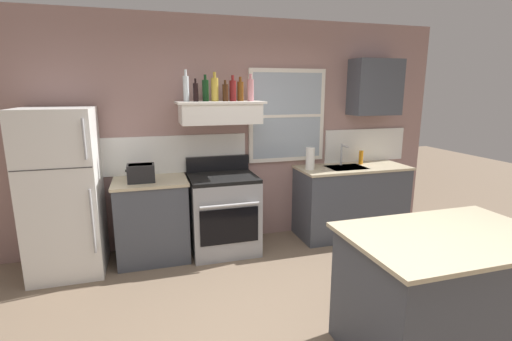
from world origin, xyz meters
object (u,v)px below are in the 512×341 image
toaster (141,173)px  bottle_dark_green_wine (205,90)px  paper_towel_roll (310,159)px  bottle_red_label_wine (233,90)px  bottle_amber_wine (240,91)px  refrigerator (63,193)px  dish_soap_bottle (361,157)px  bottle_brown_stout (225,92)px  bottle_clear_tall (186,88)px  bottle_balsamic_dark (196,92)px  kitchen_island (443,294)px  stove_range (223,213)px  bottle_rose_pink (251,90)px  bottle_champagne_gold_foil (215,89)px

toaster → bottle_dark_green_wine: (0.74, 0.16, 0.86)m
bottle_dark_green_wine → paper_towel_roll: size_ratio=1.07×
bottle_red_label_wine → bottle_amber_wine: 0.10m
paper_towel_roll → bottle_dark_green_wine: bearing=175.5°
refrigerator → dish_soap_bottle: (3.53, 0.16, 0.15)m
bottle_red_label_wine → dish_soap_bottle: bearing=1.3°
bottle_red_label_wine → paper_towel_roll: (0.95, -0.06, -0.82)m
bottle_brown_stout → bottle_clear_tall: bearing=175.0°
bottle_brown_stout → dish_soap_bottle: 2.01m
bottle_balsamic_dark → bottle_dark_green_wine: bearing=33.5°
refrigerator → toaster: bearing=-0.3°
bottle_dark_green_wine → kitchen_island: bearing=-60.6°
bottle_brown_stout → paper_towel_roll: (1.04, -0.03, -0.80)m
refrigerator → bottle_clear_tall: bottle_clear_tall is taller
dish_soap_bottle → stove_range: bearing=-175.8°
bottle_balsamic_dark → bottle_red_label_wine: (0.42, 0.04, 0.02)m
bottle_balsamic_dark → dish_soap_bottle: size_ratio=1.35×
bottle_clear_tall → refrigerator: bearing=-174.5°
paper_towel_roll → toaster: bearing=-178.2°
bottle_balsamic_dark → bottle_amber_wine: bearing=7.4°
toaster → bottle_rose_pink: size_ratio=0.99×
toaster → bottle_amber_wine: 1.43m
refrigerator → dish_soap_bottle: size_ratio=9.45×
bottle_clear_tall → bottle_balsamic_dark: size_ratio=1.39×
bottle_balsamic_dark → paper_towel_roll: bottle_balsamic_dark is taller
refrigerator → kitchen_island: (2.79, -2.12, -0.39)m
toaster → stove_range: (0.89, 0.03, -0.54)m
kitchen_island → bottle_brown_stout: bearing=116.0°
refrigerator → stove_range: (1.65, 0.02, -0.39)m
refrigerator → bottle_balsamic_dark: bottle_balsamic_dark is taller
refrigerator → bottle_champagne_gold_foil: bearing=3.7°
bottle_clear_tall → bottle_rose_pink: bottle_clear_tall is taller
bottle_champagne_gold_foil → paper_towel_roll: bearing=-2.1°
refrigerator → bottle_champagne_gold_foil: (1.60, 0.10, 1.03)m
bottle_brown_stout → refrigerator: bearing=-177.1°
refrigerator → bottle_rose_pink: bottle_rose_pink is taller
bottle_brown_stout → paper_towel_roll: size_ratio=0.86×
refrigerator → paper_towel_roll: 2.76m
bottle_champagne_gold_foil → kitchen_island: 2.90m
refrigerator → toaster: 0.78m
bottle_rose_pink → paper_towel_roll: bottle_rose_pink is taller
bottle_red_label_wine → bottle_amber_wine: bottle_red_label_wine is taller
paper_towel_roll → bottle_amber_wine: bearing=174.2°
bottle_dark_green_wine → kitchen_island: bottle_dark_green_wine is taller
stove_range → bottle_clear_tall: 1.47m
paper_towel_roll → kitchen_island: 2.26m
refrigerator → paper_towel_roll: bearing=1.3°
refrigerator → bottle_balsamic_dark: size_ratio=6.98×
bottle_dark_green_wine → bottle_champagne_gold_foil: size_ratio=0.92×
bottle_brown_stout → paper_towel_roll: bottle_brown_stout is taller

